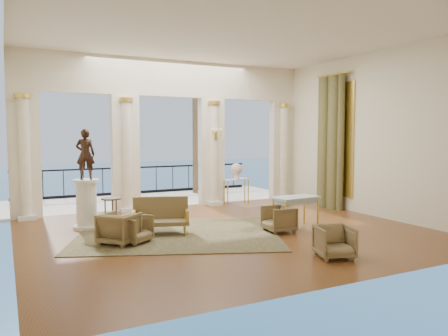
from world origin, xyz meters
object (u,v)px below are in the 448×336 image
armchair_b (335,240)px  pedestal (87,205)px  armchair_c (279,218)px  console_table (236,183)px  settee (161,216)px  armchair_a (133,228)px  statue (85,154)px  side_table (111,202)px  game_table (296,200)px  armchair_d (119,227)px

armchair_b → pedestal: (-3.63, 4.60, 0.25)m
armchair_c → console_table: console_table is taller
settee → pedestal: pedestal is taller
pedestal → console_table: 5.32m
settee → armchair_a: bearing=-125.8°
statue → side_table: (0.50, -0.43, -1.13)m
console_table → settee: bearing=-155.4°
statue → game_table: bearing=174.0°
armchair_b → pedestal: size_ratio=0.55×
armchair_a → console_table: console_table is taller
settee → statue: bearing=155.7°
armchair_b → armchair_d: (-3.28, 2.79, 0.03)m
armchair_b → side_table: (-3.13, 4.17, 0.33)m
settee → pedestal: size_ratio=1.14×
settee → armchair_c: bearing=-3.3°
armchair_b → armchair_c: bearing=100.6°
pedestal → side_table: 0.66m
armchair_b → side_table: bearing=145.0°
armchair_d → statue: bearing=-31.3°
pedestal → statue: statue is taller
armchair_d → pedestal: pedestal is taller
armchair_c → console_table: 4.25m
armchair_c → armchair_d: 3.62m
armchair_a → statue: 2.46m
armchair_d → statue: statue is taller
statue → armchair_a: bearing=127.1°
console_table → game_table: bearing=-112.1°
console_table → armchair_c: bearing=-120.7°
statue → console_table: (5.02, 1.75, -1.11)m
armchair_b → settee: settee is taller
armchair_d → settee: bearing=-106.9°
game_table → side_table: side_table is taller
armchair_d → statue: size_ratio=0.60×
armchair_c → settee: settee is taller
settee → statue: statue is taller
armchair_a → settee: settee is taller
settee → console_table: settee is taller
armchair_b → armchair_d: armchair_d is taller
armchair_b → armchair_d: bearing=157.8°
armchair_c → armchair_d: armchair_d is taller
armchair_a → armchair_d: 0.29m
armchair_d → game_table: bearing=-135.8°
pedestal → statue: 1.22m
armchair_b → pedestal: pedestal is taller
armchair_c → game_table: game_table is taller
settee → statue: 2.37m
armchair_a → settee: size_ratio=0.47×
armchair_a → side_table: (-0.13, 1.44, 0.34)m
armchair_c → armchair_d: (-3.58, 0.53, 0.03)m
console_table → side_table: (-4.53, -2.18, -0.01)m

